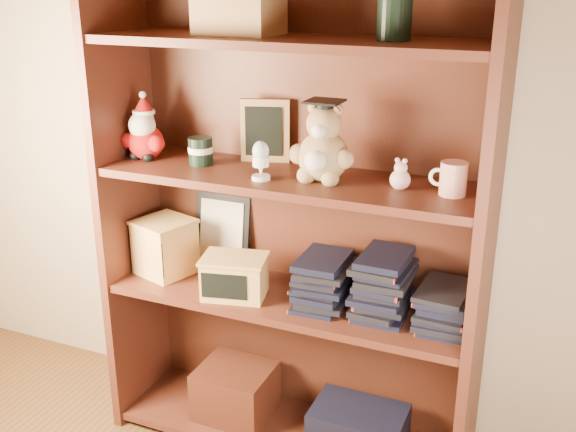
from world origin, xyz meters
name	(u,v)px	position (x,y,z in m)	size (l,w,h in m)	color
bookcase	(294,223)	(0.07, 1.36, 0.78)	(1.20, 0.35, 1.60)	#4E2316
shelf_lower	(288,299)	(0.07, 1.30, 0.54)	(1.14, 0.33, 0.02)	#4E2316
shelf_upper	(288,179)	(0.07, 1.30, 0.94)	(1.14, 0.33, 0.02)	#4E2316
santa_plush	(144,134)	(-0.43, 1.30, 1.03)	(0.16, 0.11, 0.22)	#A50F0F
teachers_tin	(201,151)	(-0.22, 1.30, 0.99)	(0.08, 0.08, 0.09)	black
chalkboard_plaque	(265,132)	(-0.05, 1.42, 1.05)	(0.15, 0.11, 0.20)	#9E7547
egg_cup	(261,159)	(0.02, 1.23, 1.01)	(0.05, 0.05, 0.12)	white
grad_teddy_bear	(323,150)	(0.19, 1.30, 1.04)	(0.20, 0.17, 0.24)	#A38456
pink_figurine	(400,177)	(0.41, 1.30, 0.98)	(0.06, 0.06, 0.09)	#D2A5A3
teacher_mug	(453,179)	(0.56, 1.30, 1.00)	(0.10, 0.07, 0.09)	silver
certificate_frame	(223,230)	(-0.23, 1.44, 0.68)	(0.20, 0.05, 0.26)	black
treats_box	(165,246)	(-0.38, 1.30, 0.65)	(0.22, 0.22, 0.19)	#DCA75A
pencils_box	(234,276)	(-0.08, 1.24, 0.62)	(0.23, 0.19, 0.13)	#DCA75A
book_stack_left	(323,282)	(0.19, 1.30, 0.62)	(0.14, 0.20, 0.14)	black
book_stack_mid	(384,288)	(0.38, 1.30, 0.64)	(0.14, 0.20, 0.18)	black
book_stack_right	(445,306)	(0.57, 1.30, 0.61)	(0.14, 0.20, 0.13)	black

